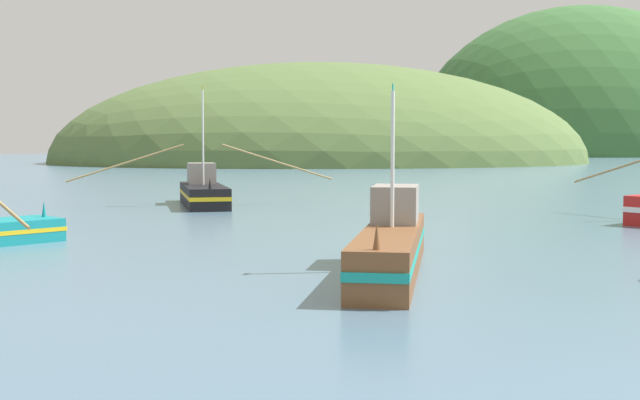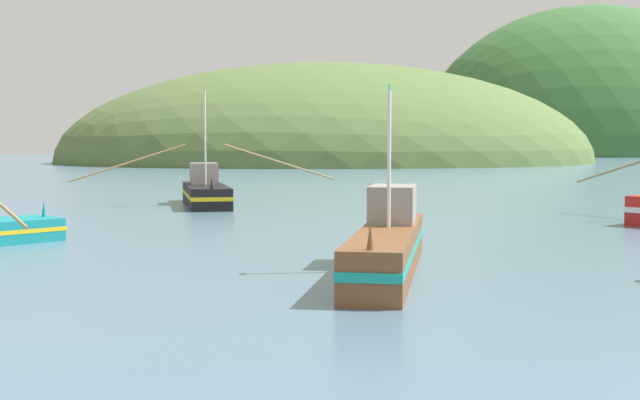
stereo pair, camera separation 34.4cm
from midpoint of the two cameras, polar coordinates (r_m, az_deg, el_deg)
hill_mid_left at (r=283.97m, az=18.20°, el=3.01°), size 114.52×91.62×97.69m
hill_mid_right at (r=170.51m, az=0.50°, el=2.66°), size 110.44×88.35×40.91m
fishing_boat_brown at (r=25.83m, az=5.19°, el=-3.09°), size 4.53×11.52×5.92m
fishing_boat_black at (r=53.63m, az=-7.85°, el=0.57°), size 17.07×10.51×7.71m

